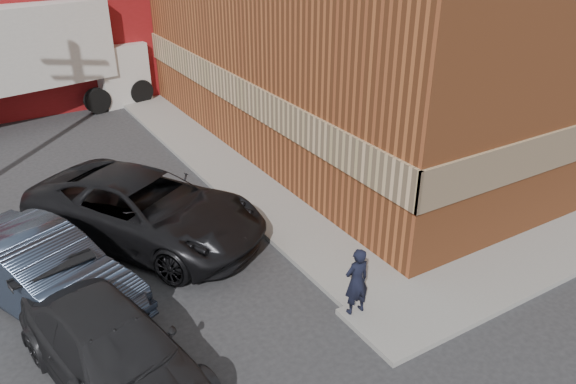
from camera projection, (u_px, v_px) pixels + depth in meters
ground at (355, 306)px, 11.84m from camera, size 90.00×90.00×0.00m
sidewalk_west at (206, 154)px, 18.93m from camera, size 1.80×18.00×0.12m
man at (357, 281)px, 11.16m from camera, size 0.56×0.39×1.50m
sedan at (43, 272)px, 11.57m from camera, size 3.56×5.15×1.61m
suv_a at (145, 209)px, 13.85m from camera, size 5.66×6.73×1.71m
suv_b at (113, 352)px, 9.65m from camera, size 2.89×5.08×1.39m
box_truck at (36, 52)px, 21.51m from camera, size 9.21×4.18×4.38m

